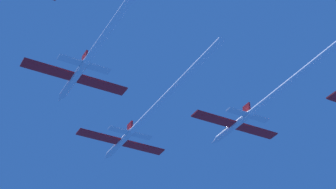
# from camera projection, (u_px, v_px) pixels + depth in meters

# --- Properties ---
(jet_lead) EXTENTS (17.35, 43.16, 2.87)m
(jet_lead) POSITION_uv_depth(u_px,v_px,m) (145.00, 118.00, 100.91)
(jet_lead) COLOR white
(jet_left_wing) EXTENTS (17.35, 49.46, 2.87)m
(jet_left_wing) POSITION_uv_depth(u_px,v_px,m) (107.00, 33.00, 82.08)
(jet_left_wing) COLOR white
(jet_right_wing) EXTENTS (17.35, 49.13, 2.87)m
(jet_right_wing) POSITION_uv_depth(u_px,v_px,m) (278.00, 91.00, 94.89)
(jet_right_wing) COLOR white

